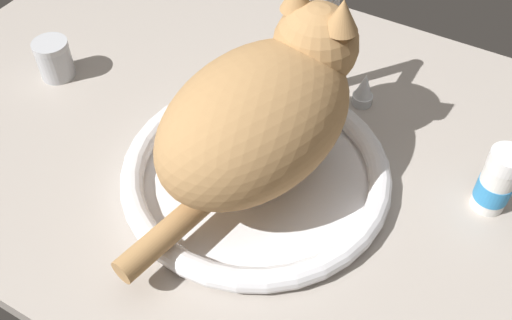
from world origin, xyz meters
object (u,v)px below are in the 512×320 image
Objects in this scene: faucet at (325,53)px; cat at (267,108)px; sink_basin at (256,172)px; pill_bottle at (497,182)px; metal_jar at (54,59)px.

cat is (0.40, -18.84, 4.28)cm from faucet.
sink_basin is 3.73× the size of pill_bottle.
faucet reaches higher than pill_bottle.
cat is at bearing -1.91° from metal_jar.
sink_basin is 1.88× the size of faucet.
sink_basin is 21.87cm from faucet.
metal_jar is at bearing -156.03° from faucet.
faucet is at bearing 162.03° from pill_bottle.
pill_bottle is at bearing 21.65° from sink_basin.
pill_bottle is at bearing -17.97° from faucet.
cat is at bearing -161.78° from pill_bottle.
cat reaches higher than pill_bottle.
sink_basin is at bearing -100.75° from cat.
sink_basin is at bearing -158.35° from pill_bottle.
faucet is at bearing 91.21° from cat.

